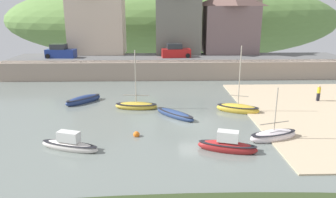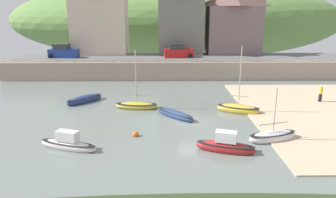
{
  "view_description": "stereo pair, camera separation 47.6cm",
  "coord_description": "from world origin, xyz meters",
  "px_view_note": "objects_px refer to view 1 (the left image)",
  "views": [
    {
      "loc": [
        -2.9,
        -24.86,
        9.15
      ],
      "look_at": [
        -2.14,
        1.93,
        1.48
      ],
      "focal_mm": 33.82,
      "sensor_mm": 36.0,
      "label": 1
    },
    {
      "loc": [
        -2.43,
        -24.87,
        9.15
      ],
      "look_at": [
        -2.14,
        1.93,
        1.48
      ],
      "focal_mm": 33.82,
      "sensor_mm": 36.0,
      "label": 2
    }
  ],
  "objects_px": {
    "waterfront_building_centre": "(178,16)",
    "sailboat_nearest_shore": "(227,145)",
    "waterfront_building_right": "(230,22)",
    "church_with_spire": "(251,4)",
    "dinghy_open_wooden": "(83,100)",
    "rowboat_small_beached": "(273,136)",
    "motorboat_with_cabin": "(175,114)",
    "parked_car_by_wall": "(176,52)",
    "fishing_boat_green": "(69,145)",
    "sailboat_blue_trim": "(238,108)",
    "mooring_buoy": "(136,134)",
    "parked_car_near_slipway": "(60,52)",
    "sailboat_white_hull": "(136,106)",
    "person_near_water": "(319,92)",
    "waterfront_building_left": "(96,15)"
  },
  "relations": [
    {
      "from": "motorboat_with_cabin",
      "to": "parked_car_by_wall",
      "type": "height_order",
      "value": "parked_car_by_wall"
    },
    {
      "from": "sailboat_white_hull",
      "to": "dinghy_open_wooden",
      "type": "xyz_separation_m",
      "value": [
        -5.47,
        2.07,
        0.01
      ]
    },
    {
      "from": "parked_car_near_slipway",
      "to": "sailboat_white_hull",
      "type": "bearing_deg",
      "value": -49.93
    },
    {
      "from": "rowboat_small_beached",
      "to": "waterfront_building_centre",
      "type": "bearing_deg",
      "value": 82.95
    },
    {
      "from": "waterfront_building_centre",
      "to": "person_near_water",
      "type": "xyz_separation_m",
      "value": [
        13.24,
        -19.53,
        -7.15
      ]
    },
    {
      "from": "motorboat_with_cabin",
      "to": "parked_car_by_wall",
      "type": "relative_size",
      "value": 0.92
    },
    {
      "from": "waterfront_building_right",
      "to": "church_with_spire",
      "type": "distance_m",
      "value": 6.47
    },
    {
      "from": "sailboat_blue_trim",
      "to": "rowboat_small_beached",
      "type": "height_order",
      "value": "sailboat_blue_trim"
    },
    {
      "from": "sailboat_blue_trim",
      "to": "parked_car_near_slipway",
      "type": "distance_m",
      "value": 28.03
    },
    {
      "from": "sailboat_blue_trim",
      "to": "dinghy_open_wooden",
      "type": "bearing_deg",
      "value": -171.0
    },
    {
      "from": "church_with_spire",
      "to": "parked_car_near_slipway",
      "type": "height_order",
      "value": "church_with_spire"
    },
    {
      "from": "rowboat_small_beached",
      "to": "person_near_water",
      "type": "xyz_separation_m",
      "value": [
        7.94,
        9.5,
        0.68
      ]
    },
    {
      "from": "dinghy_open_wooden",
      "to": "person_near_water",
      "type": "xyz_separation_m",
      "value": [
        23.84,
        -0.35,
        0.7
      ]
    },
    {
      "from": "waterfront_building_right",
      "to": "dinghy_open_wooden",
      "type": "bearing_deg",
      "value": -134.38
    },
    {
      "from": "waterfront_building_centre",
      "to": "parked_car_by_wall",
      "type": "relative_size",
      "value": 2.66
    },
    {
      "from": "waterfront_building_left",
      "to": "sailboat_white_hull",
      "type": "distance_m",
      "value": 23.81
    },
    {
      "from": "parked_car_near_slipway",
      "to": "mooring_buoy",
      "type": "relative_size",
      "value": 8.84
    },
    {
      "from": "waterfront_building_right",
      "to": "motorboat_with_cabin",
      "type": "bearing_deg",
      "value": -112.27
    },
    {
      "from": "sailboat_white_hull",
      "to": "waterfront_building_centre",
      "type": "bearing_deg",
      "value": 82.51
    },
    {
      "from": "dinghy_open_wooden",
      "to": "mooring_buoy",
      "type": "distance_m",
      "value": 10.75
    },
    {
      "from": "sailboat_white_hull",
      "to": "person_near_water",
      "type": "distance_m",
      "value": 18.47
    },
    {
      "from": "parked_car_near_slipway",
      "to": "parked_car_by_wall",
      "type": "distance_m",
      "value": 16.46
    },
    {
      "from": "sailboat_white_hull",
      "to": "mooring_buoy",
      "type": "xyz_separation_m",
      "value": [
        0.48,
        -6.88,
        -0.13
      ]
    },
    {
      "from": "rowboat_small_beached",
      "to": "sailboat_blue_trim",
      "type": "bearing_deg",
      "value": 81.64
    },
    {
      "from": "sailboat_nearest_shore",
      "to": "rowboat_small_beached",
      "type": "distance_m",
      "value": 4.14
    },
    {
      "from": "sailboat_nearest_shore",
      "to": "waterfront_building_centre",
      "type": "bearing_deg",
      "value": 109.98
    },
    {
      "from": "sailboat_white_hull",
      "to": "waterfront_building_right",
      "type": "bearing_deg",
      "value": 64.06
    },
    {
      "from": "mooring_buoy",
      "to": "sailboat_blue_trim",
      "type": "bearing_deg",
      "value": 31.98
    },
    {
      "from": "sailboat_white_hull",
      "to": "church_with_spire",
      "type": "bearing_deg",
      "value": 61.32
    },
    {
      "from": "waterfront_building_right",
      "to": "sailboat_white_hull",
      "type": "xyz_separation_m",
      "value": [
        -13.3,
        -21.24,
        -6.9
      ]
    },
    {
      "from": "dinghy_open_wooden",
      "to": "parked_car_near_slipway",
      "type": "height_order",
      "value": "parked_car_near_slipway"
    },
    {
      "from": "fishing_boat_green",
      "to": "sailboat_nearest_shore",
      "type": "bearing_deg",
      "value": 15.47
    },
    {
      "from": "church_with_spire",
      "to": "dinghy_open_wooden",
      "type": "xyz_separation_m",
      "value": [
        -23.01,
        -23.17,
        -9.68
      ]
    },
    {
      "from": "waterfront_building_right",
      "to": "sailboat_blue_trim",
      "type": "distance_m",
      "value": 23.88
    },
    {
      "from": "dinghy_open_wooden",
      "to": "rowboat_small_beached",
      "type": "xyz_separation_m",
      "value": [
        15.91,
        -9.85,
        0.02
      ]
    },
    {
      "from": "sailboat_blue_trim",
      "to": "parked_car_by_wall",
      "type": "bearing_deg",
      "value": 126.67
    },
    {
      "from": "waterfront_building_centre",
      "to": "parked_car_near_slipway",
      "type": "bearing_deg",
      "value": -165.16
    },
    {
      "from": "sailboat_nearest_shore",
      "to": "mooring_buoy",
      "type": "height_order",
      "value": "sailboat_nearest_shore"
    },
    {
      "from": "mooring_buoy",
      "to": "parked_car_by_wall",
      "type": "bearing_deg",
      "value": 80.08
    },
    {
      "from": "waterfront_building_right",
      "to": "mooring_buoy",
      "type": "distance_m",
      "value": 31.69
    },
    {
      "from": "parked_car_by_wall",
      "to": "mooring_buoy",
      "type": "height_order",
      "value": "parked_car_by_wall"
    },
    {
      "from": "waterfront_building_centre",
      "to": "sailboat_nearest_shore",
      "type": "bearing_deg",
      "value": -87.08
    },
    {
      "from": "sailboat_nearest_shore",
      "to": "rowboat_small_beached",
      "type": "xyz_separation_m",
      "value": [
        3.73,
        1.79,
        -0.08
      ]
    },
    {
      "from": "motorboat_with_cabin",
      "to": "mooring_buoy",
      "type": "xyz_separation_m",
      "value": [
        -3.08,
        -4.33,
        -0.09
      ]
    },
    {
      "from": "church_with_spire",
      "to": "motorboat_with_cabin",
      "type": "relative_size",
      "value": 3.76
    },
    {
      "from": "sailboat_nearest_shore",
      "to": "waterfront_building_right",
      "type": "bearing_deg",
      "value": 94.99
    },
    {
      "from": "rowboat_small_beached",
      "to": "mooring_buoy",
      "type": "height_order",
      "value": "rowboat_small_beached"
    },
    {
      "from": "sailboat_white_hull",
      "to": "parked_car_by_wall",
      "type": "xyz_separation_m",
      "value": [
        4.61,
        16.74,
        2.93
      ]
    },
    {
      "from": "sailboat_blue_trim",
      "to": "mooring_buoy",
      "type": "relative_size",
      "value": 13.13
    },
    {
      "from": "waterfront_building_centre",
      "to": "parked_car_near_slipway",
      "type": "xyz_separation_m",
      "value": [
        -16.99,
        -4.5,
        -4.93
      ]
    }
  ]
}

